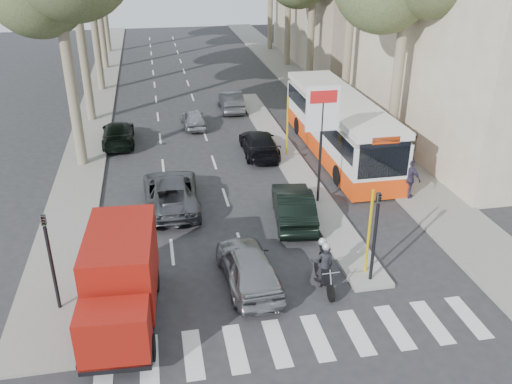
# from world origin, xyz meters

# --- Properties ---
(ground) EXTENTS (120.00, 120.00, 0.00)m
(ground) POSITION_xyz_m (0.00, 0.00, 0.00)
(ground) COLOR #28282B
(ground) RESTS_ON ground
(sidewalk_right) EXTENTS (3.20, 70.00, 0.12)m
(sidewalk_right) POSITION_xyz_m (8.60, 25.00, 0.06)
(sidewalk_right) COLOR gray
(sidewalk_right) RESTS_ON ground
(median_left) EXTENTS (2.40, 64.00, 0.12)m
(median_left) POSITION_xyz_m (-8.00, 28.00, 0.06)
(median_left) COLOR gray
(median_left) RESTS_ON ground
(traffic_island) EXTENTS (1.50, 26.00, 0.16)m
(traffic_island) POSITION_xyz_m (3.25, 11.00, 0.08)
(traffic_island) COLOR gray
(traffic_island) RESTS_ON ground
(billboard) EXTENTS (1.50, 12.10, 5.60)m
(billboard) POSITION_xyz_m (3.25, 5.00, 3.70)
(billboard) COLOR yellow
(billboard) RESTS_ON ground
(traffic_light_island) EXTENTS (0.16, 0.41, 3.60)m
(traffic_light_island) POSITION_xyz_m (3.25, -1.50, 2.49)
(traffic_light_island) COLOR black
(traffic_light_island) RESTS_ON ground
(traffic_light_left) EXTENTS (0.16, 0.41, 3.60)m
(traffic_light_left) POSITION_xyz_m (-7.60, -1.00, 2.49)
(traffic_light_left) COLOR black
(traffic_light_left) RESTS_ON ground
(silver_hatchback) EXTENTS (2.05, 4.49, 1.50)m
(silver_hatchback) POSITION_xyz_m (-1.10, -0.75, 0.75)
(silver_hatchback) COLOR gray
(silver_hatchback) RESTS_ON ground
(dark_hatchback) EXTENTS (2.20, 4.72, 1.50)m
(dark_hatchback) POSITION_xyz_m (1.69, 3.57, 0.75)
(dark_hatchback) COLOR black
(dark_hatchback) RESTS_ON ground
(queue_car_a) EXTENTS (2.58, 5.44, 1.50)m
(queue_car_a) POSITION_xyz_m (-3.50, 6.00, 0.75)
(queue_car_a) COLOR #4D4F54
(queue_car_a) RESTS_ON ground
(queue_car_b) EXTENTS (2.06, 4.72, 1.35)m
(queue_car_b) POSITION_xyz_m (1.80, 11.71, 0.68)
(queue_car_b) COLOR black
(queue_car_b) RESTS_ON ground
(queue_car_c) EXTENTS (1.57, 3.53, 1.18)m
(queue_car_c) POSITION_xyz_m (-1.45, 17.25, 0.59)
(queue_car_c) COLOR #96999D
(queue_car_c) RESTS_ON ground
(queue_car_d) EXTENTS (1.59, 4.24, 1.38)m
(queue_car_d) POSITION_xyz_m (1.55, 20.55, 0.69)
(queue_car_d) COLOR #4B4D53
(queue_car_d) RESTS_ON ground
(queue_car_e) EXTENTS (1.96, 4.61, 1.33)m
(queue_car_e) POSITION_xyz_m (-6.15, 15.06, 0.66)
(queue_car_e) COLOR black
(queue_car_e) RESTS_ON ground
(red_truck) EXTENTS (2.41, 5.60, 2.92)m
(red_truck) POSITION_xyz_m (-5.42, -1.88, 1.55)
(red_truck) COLOR black
(red_truck) RESTS_ON ground
(city_bus) EXTENTS (2.91, 12.80, 3.37)m
(city_bus) POSITION_xyz_m (6.20, 10.92, 1.77)
(city_bus) COLOR #EB410D
(city_bus) RESTS_ON ground
(motorcycle) EXTENTS (0.78, 2.19, 1.86)m
(motorcycle) POSITION_xyz_m (1.50, -1.27, 0.85)
(motorcycle) COLOR black
(motorcycle) RESTS_ON ground
(pedestrian_near) EXTENTS (1.08, 1.27, 1.96)m
(pedestrian_near) POSITION_xyz_m (7.57, 4.61, 1.10)
(pedestrian_near) COLOR #383049
(pedestrian_near) RESTS_ON sidewalk_right
(pedestrian_far) EXTENTS (1.18, 0.72, 1.70)m
(pedestrian_far) POSITION_xyz_m (10.00, 9.07, 0.97)
(pedestrian_far) COLOR brown
(pedestrian_far) RESTS_ON sidewalk_right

